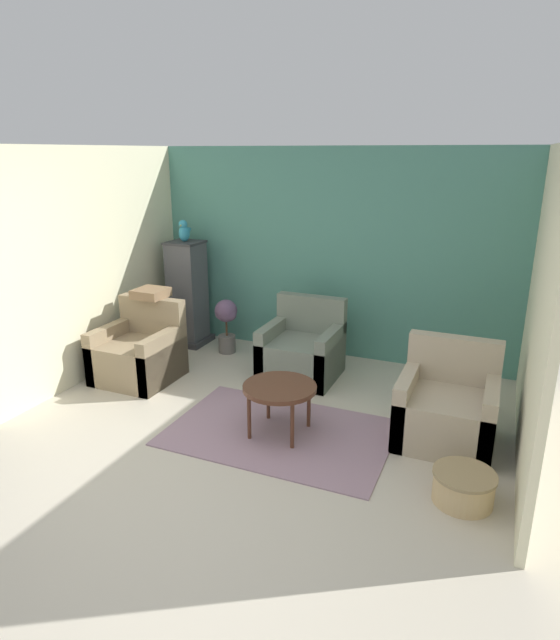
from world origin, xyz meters
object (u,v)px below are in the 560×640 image
birdcage (188,294)px  parrot (184,231)px  armchair_right (447,410)px  potted_plant (226,320)px  armchair_middle (302,352)px  coffee_table (280,390)px  wicker_basket (464,486)px  armchair_left (139,354)px

birdcage → parrot: (0.00, 0.00, 0.83)m
armchair_right → potted_plant: size_ratio=1.27×
armchair_right → armchair_middle: same height
birdcage → potted_plant: birdcage is taller
armchair_middle → parrot: 2.21m
coffee_table → parrot: parrot is taller
coffee_table → wicker_basket: 1.71m
armchair_left → potted_plant: 1.23m
armchair_left → birdcage: size_ratio=0.64×
parrot → wicker_basket: bearing=-30.3°
potted_plant → coffee_table: bearing=-48.8°
parrot → wicker_basket: 4.51m
coffee_table → wicker_basket: (1.63, -0.39, -0.30)m
armchair_middle → wicker_basket: armchair_middle is taller
birdcage → potted_plant: bearing=-11.4°
birdcage → potted_plant: (0.64, -0.13, -0.23)m
parrot → wicker_basket: size_ratio=0.61×
armchair_right → birdcage: 3.73m
armchair_left → birdcage: bearing=96.2°
armchair_middle → birdcage: (-1.80, 0.46, 0.38)m
armchair_left → potted_plant: (0.50, 1.12, 0.14)m
coffee_table → potted_plant: potted_plant is taller
wicker_basket → potted_plant: bearing=146.5°
coffee_table → parrot: size_ratio=2.37×
coffee_table → birdcage: birdcage is taller
coffee_table → birdcage: 2.75m
coffee_table → armchair_middle: (-0.28, 1.32, -0.14)m
armchair_left → wicker_basket: (3.58, -0.92, -0.16)m
potted_plant → wicker_basket: bearing=-33.5°
armchair_middle → birdcage: size_ratio=0.64×
armchair_right → wicker_basket: armchair_right is taller
coffee_table → parrot: 2.94m
coffee_table → armchair_left: 2.02m
parrot → potted_plant: parrot is taller
parrot → potted_plant: size_ratio=0.40×
armchair_right → parrot: 3.90m
armchair_middle → potted_plant: bearing=164.1°
armchair_right → birdcage: birdcage is taller
potted_plant → wicker_basket: 3.70m
coffee_table → potted_plant: bearing=131.2°
parrot → potted_plant: bearing=-11.6°
armchair_left → parrot: (-0.14, 1.25, 1.20)m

